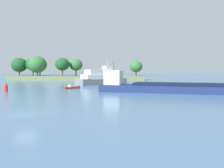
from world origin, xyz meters
TOP-DOWN VIEW (x-y plane):
  - ground_plane at (0.00, 0.00)m, footprint 400.00×400.00m
  - treeline_island at (-19.31, 74.73)m, footprint 51.28×12.03m
  - cargo_barge at (19.16, 26.26)m, footprint 33.70×11.30m
  - small_motorboat at (-4.43, 33.75)m, footprint 3.57×3.77m
  - white_riverboat at (-0.12, 51.09)m, footprint 13.53×15.08m
  - channel_buoy_red at (-15.29, 25.03)m, footprint 0.70×0.70m

SIDE VIEW (x-z plane):
  - ground_plane at x=0.00m, z-range 0.00..0.00m
  - small_motorboat at x=-4.43m, z-range -0.21..0.66m
  - channel_buoy_red at x=-15.29m, z-range -0.14..1.76m
  - cargo_barge at x=19.16m, z-range -1.98..3.93m
  - white_riverboat at x=-0.12m, z-range -1.50..5.10m
  - treeline_island at x=-19.31m, z-range -1.06..8.00m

